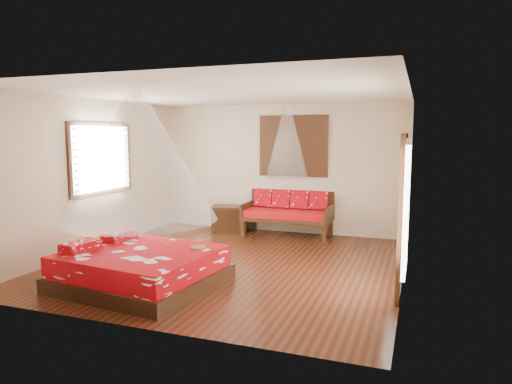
# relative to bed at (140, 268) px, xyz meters

# --- Properties ---
(room) EXTENTS (5.54, 5.54, 2.84)m
(room) POSITION_rel_bed_xyz_m (0.79, 1.47, 1.15)
(room) COLOR #32140B
(room) RESTS_ON ground
(bed) EXTENTS (2.24, 2.07, 0.64)m
(bed) POSITION_rel_bed_xyz_m (0.00, 0.00, 0.00)
(bed) COLOR black
(bed) RESTS_ON floor
(daybed) EXTENTS (1.86, 0.83, 0.96)m
(daybed) POSITION_rel_bed_xyz_m (1.10, 3.86, 0.27)
(daybed) COLOR black
(daybed) RESTS_ON floor
(storage_chest) EXTENTS (0.93, 0.77, 0.55)m
(storage_chest) POSITION_rel_bed_xyz_m (-0.28, 3.92, 0.03)
(storage_chest) COLOR black
(storage_chest) RESTS_ON floor
(shutter_panel) EXTENTS (1.52, 0.06, 1.32)m
(shutter_panel) POSITION_rel_bed_xyz_m (1.10, 4.19, 1.65)
(shutter_panel) COLOR black
(shutter_panel) RESTS_ON wall_back
(window_left) EXTENTS (0.10, 1.74, 1.34)m
(window_left) POSITION_rel_bed_xyz_m (-1.92, 1.67, 1.45)
(window_left) COLOR black
(window_left) RESTS_ON wall_left
(glazed_door) EXTENTS (0.08, 1.02, 2.16)m
(glazed_door) POSITION_rel_bed_xyz_m (3.50, 0.87, 0.82)
(glazed_door) COLOR black
(glazed_door) RESTS_ON floor
(wine_tray) EXTENTS (0.23, 0.23, 0.19)m
(wine_tray) POSITION_rel_bed_xyz_m (0.73, 0.40, 0.30)
(wine_tray) COLOR brown
(wine_tray) RESTS_ON bed
(mosquito_net_main) EXTENTS (2.19, 2.19, 1.80)m
(mosquito_net_main) POSITION_rel_bed_xyz_m (0.02, -0.00, 1.60)
(mosquito_net_main) COLOR white
(mosquito_net_main) RESTS_ON ceiling
(mosquito_net_daybed) EXTENTS (0.88, 0.88, 1.50)m
(mosquito_net_daybed) POSITION_rel_bed_xyz_m (1.10, 3.72, 1.75)
(mosquito_net_daybed) COLOR white
(mosquito_net_daybed) RESTS_ON ceiling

